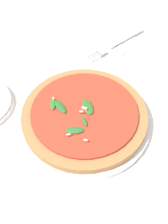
# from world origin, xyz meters

# --- Properties ---
(ground_plane) EXTENTS (6.00, 6.00, 0.00)m
(ground_plane) POSITION_xyz_m (0.00, 0.00, 0.00)
(ground_plane) COLOR silver
(pizza_arugula_main) EXTENTS (0.30, 0.30, 0.05)m
(pizza_arugula_main) POSITION_xyz_m (-0.03, -0.00, 0.02)
(pizza_arugula_main) COLOR white
(pizza_arugula_main) RESTS_ON ground_plane
(napkin) EXTENTS (0.11, 0.08, 0.01)m
(napkin) POSITION_xyz_m (-0.31, -0.09, 0.00)
(napkin) COLOR silver
(napkin) RESTS_ON ground_plane
(fork) EXTENTS (0.22, 0.06, 0.00)m
(fork) POSITION_xyz_m (-0.30, -0.09, 0.01)
(fork) COLOR silver
(fork) RESTS_ON ground_plane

